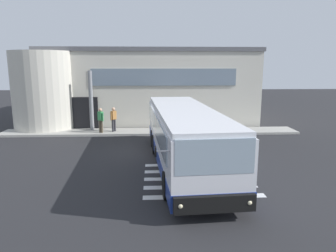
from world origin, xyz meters
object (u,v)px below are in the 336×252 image
object	(u,v)px
safety_bollard_yellow	(192,129)
passenger_by_doorway	(114,118)
passenger_near_column	(101,119)
bus_main_foreground	(184,138)
entry_support_column	(91,101)

from	to	relation	value
safety_bollard_yellow	passenger_by_doorway	bearing A→B (deg)	168.60
passenger_by_doorway	safety_bollard_yellow	world-z (taller)	passenger_by_doorway
passenger_near_column	passenger_by_doorway	xyz separation A→B (m)	(0.82, 0.35, 0.00)
bus_main_foreground	passenger_near_column	world-z (taller)	bus_main_foreground
passenger_near_column	passenger_by_doorway	size ratio (longest dim) A/B	1.00
entry_support_column	passenger_near_column	xyz separation A→B (m)	(0.80, -1.09, -1.13)
passenger_near_column	passenger_by_doorway	bearing A→B (deg)	22.95
bus_main_foreground	safety_bollard_yellow	bearing A→B (deg)	79.45
entry_support_column	safety_bollard_yellow	distance (m)	7.33
bus_main_foreground	safety_bollard_yellow	distance (m)	6.27
bus_main_foreground	safety_bollard_yellow	world-z (taller)	bus_main_foreground
bus_main_foreground	passenger_by_doorway	size ratio (longest dim) A/B	6.63
passenger_by_doorway	bus_main_foreground	bearing A→B (deg)	-60.09
bus_main_foreground	safety_bollard_yellow	size ratio (longest dim) A/B	12.34
passenger_by_doorway	safety_bollard_yellow	distance (m)	5.40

